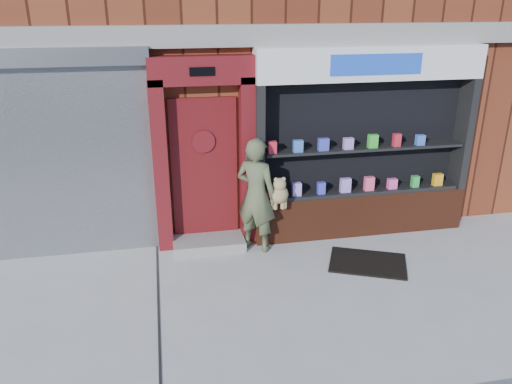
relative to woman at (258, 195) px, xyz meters
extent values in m
plane|color=#9E9E99|center=(0.00, -1.54, -0.89)|extent=(80.00, 80.00, 0.00)
cube|color=gray|center=(0.00, 0.38, 2.26)|extent=(12.00, 0.16, 0.30)
cube|color=gray|center=(-3.00, 0.40, 0.51)|extent=(3.00, 0.10, 2.80)
cube|color=slate|center=(-3.00, 0.34, 2.03)|extent=(3.10, 0.30, 0.24)
cube|color=#590F14|center=(-1.40, 0.32, 0.41)|extent=(0.22, 0.28, 2.60)
cube|color=#590F14|center=(-0.10, 0.32, 0.41)|extent=(0.22, 0.28, 2.60)
cube|color=#590F14|center=(-0.75, 0.32, 1.81)|extent=(1.50, 0.28, 0.40)
cube|color=black|center=(-0.75, 0.17, 1.81)|extent=(0.35, 0.01, 0.12)
cube|color=#560F12|center=(-0.75, 0.43, 0.31)|extent=(1.00, 0.06, 2.20)
cylinder|color=black|center=(-0.75, 0.39, 0.76)|extent=(0.28, 0.02, 0.28)
cylinder|color=#590F14|center=(-0.75, 0.38, 0.76)|extent=(0.34, 0.02, 0.34)
cube|color=gray|center=(-0.75, 0.16, -0.81)|extent=(1.10, 0.55, 0.15)
cube|color=slate|center=(-0.10, 0.17, 0.51)|extent=(0.10, 0.02, 0.18)
cube|color=#572514|center=(1.75, 0.26, -0.54)|extent=(3.50, 0.40, 0.70)
cube|color=black|center=(0.06, 0.26, 0.71)|extent=(0.12, 0.40, 1.80)
cube|color=black|center=(3.44, 0.26, 0.71)|extent=(0.12, 0.40, 1.80)
cube|color=black|center=(1.75, 0.44, 0.71)|extent=(3.30, 0.03, 1.80)
cube|color=black|center=(1.75, 0.26, -0.16)|extent=(3.20, 0.36, 0.06)
cube|color=black|center=(1.75, 0.26, 0.56)|extent=(3.20, 0.36, 0.04)
cube|color=white|center=(1.75, 0.26, 1.86)|extent=(3.50, 0.40, 0.50)
cube|color=blue|center=(1.75, 0.05, 1.86)|extent=(1.40, 0.01, 0.30)
cube|color=#E54C83|center=(0.25, 0.18, -0.04)|extent=(0.16, 0.09, 0.17)
cube|color=#B08AF9|center=(0.65, 0.18, -0.02)|extent=(0.14, 0.09, 0.21)
cube|color=#3A40C6|center=(1.05, 0.18, -0.03)|extent=(0.12, 0.09, 0.19)
cube|color=#A37BDE|center=(1.45, 0.18, -0.01)|extent=(0.16, 0.09, 0.23)
cube|color=#F7527A|center=(1.85, 0.18, -0.01)|extent=(0.15, 0.09, 0.22)
cube|color=#F351A8|center=(2.25, 0.18, -0.04)|extent=(0.15, 0.09, 0.17)
cube|color=green|center=(2.65, 0.18, -0.03)|extent=(0.11, 0.09, 0.19)
cube|color=orange|center=(3.05, 0.18, -0.03)|extent=(0.15, 0.09, 0.20)
cube|color=red|center=(0.25, 0.18, 0.68)|extent=(0.13, 0.09, 0.18)
cube|color=#3B6CC9|center=(0.65, 0.18, 0.67)|extent=(0.14, 0.09, 0.18)
cube|color=#3944C4|center=(1.05, 0.18, 0.68)|extent=(0.16, 0.09, 0.19)
cube|color=#A17DE1|center=(1.45, 0.18, 0.67)|extent=(0.15, 0.09, 0.18)
cube|color=green|center=(1.85, 0.18, 0.69)|extent=(0.15, 0.09, 0.21)
cube|color=red|center=(2.25, 0.18, 0.69)|extent=(0.11, 0.09, 0.20)
cube|color=blue|center=(2.65, 0.18, 0.66)|extent=(0.14, 0.09, 0.16)
imported|color=#4D5538|center=(-0.02, 0.01, 0.00)|extent=(0.77, 0.73, 1.77)
sphere|color=#967B4B|center=(0.31, -0.07, 0.02)|extent=(0.29, 0.29, 0.29)
sphere|color=#967B4B|center=(0.31, -0.11, 0.19)|extent=(0.19, 0.19, 0.19)
sphere|color=#967B4B|center=(0.25, -0.11, 0.27)|extent=(0.07, 0.07, 0.07)
sphere|color=#967B4B|center=(0.37, -0.11, 0.27)|extent=(0.07, 0.07, 0.07)
cylinder|color=#967B4B|center=(0.21, -0.07, -0.13)|extent=(0.07, 0.07, 0.17)
cylinder|color=#967B4B|center=(0.40, -0.07, -0.13)|extent=(0.07, 0.07, 0.17)
cylinder|color=#967B4B|center=(0.25, -0.09, -0.13)|extent=(0.07, 0.07, 0.17)
cylinder|color=#967B4B|center=(0.37, -0.09, -0.13)|extent=(0.07, 0.07, 0.17)
cube|color=black|center=(1.49, -0.81, -0.87)|extent=(1.31, 1.14, 0.03)
camera|label=1|loc=(-1.37, -6.81, 2.74)|focal=35.00mm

